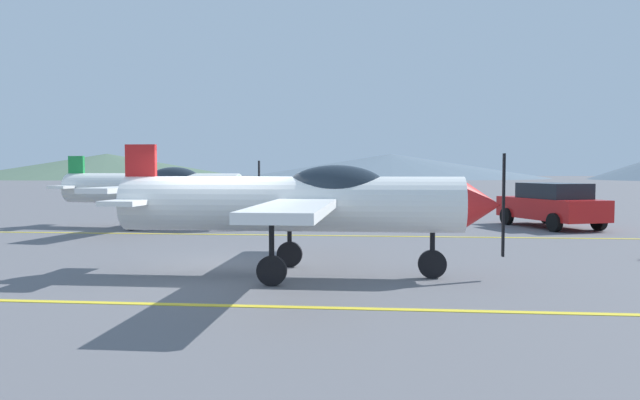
{
  "coord_description": "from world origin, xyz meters",
  "views": [
    {
      "loc": [
        3.24,
        -12.28,
        2.11
      ],
      "look_at": [
        1.38,
        6.0,
        1.2
      ],
      "focal_mm": 34.65,
      "sensor_mm": 36.0,
      "label": 1
    }
  ],
  "objects": [
    {
      "name": "ground_plane",
      "position": [
        0.0,
        0.0,
        0.0
      ],
      "size": [
        400.0,
        400.0,
        0.0
      ],
      "primitive_type": "plane",
      "color": "slate"
    },
    {
      "name": "hill_left",
      "position": [
        -65.11,
        135.5,
        3.03
      ],
      "size": [
        70.38,
        70.38,
        6.06
      ],
      "primitive_type": "cone",
      "color": "#4C6651",
      "rests_on": "ground_plane"
    },
    {
      "name": "apron_line_near",
      "position": [
        0.0,
        -3.03,
        0.01
      ],
      "size": [
        80.0,
        0.16,
        0.01
      ],
      "primitive_type": "cube",
      "color": "yellow",
      "rests_on": "ground_plane"
    },
    {
      "name": "hill_centerleft",
      "position": [
        5.3,
        146.09,
        3.04
      ],
      "size": [
        77.4,
        77.4,
        6.08
      ],
      "primitive_type": "cone",
      "color": "slate",
      "rests_on": "ground_plane"
    },
    {
      "name": "airplane_near",
      "position": [
        1.73,
        -0.25,
        1.47
      ],
      "size": [
        7.52,
        8.68,
        2.61
      ],
      "color": "white",
      "rests_on": "ground_plane"
    },
    {
      "name": "airplane_mid",
      "position": [
        -4.79,
        9.25,
        1.47
      ],
      "size": [
        7.62,
        8.75,
        2.61
      ],
      "color": "white",
      "rests_on": "ground_plane"
    },
    {
      "name": "apron_line_far",
      "position": [
        0.0,
        7.21,
        0.01
      ],
      "size": [
        80.0,
        0.16,
        0.01
      ],
      "primitive_type": "cube",
      "color": "yellow",
      "rests_on": "ground_plane"
    },
    {
      "name": "car_sedan",
      "position": [
        9.34,
        10.81,
        0.84
      ],
      "size": [
        3.27,
        4.66,
        1.62
      ],
      "color": "red",
      "rests_on": "ground_plane"
    }
  ]
}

